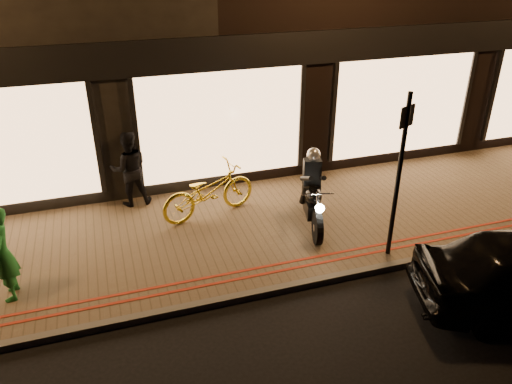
% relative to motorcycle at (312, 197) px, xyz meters
% --- Properties ---
extents(ground, '(90.00, 90.00, 0.00)m').
position_rel_motorcycle_xyz_m(ground, '(-1.23, -1.76, -0.73)').
color(ground, black).
rests_on(ground, ground).
extents(sidewalk, '(50.00, 4.00, 0.12)m').
position_rel_motorcycle_xyz_m(sidewalk, '(-1.23, 0.24, -0.67)').
color(sidewalk, brown).
rests_on(sidewalk, ground).
extents(kerb_stone, '(50.00, 0.14, 0.12)m').
position_rel_motorcycle_xyz_m(kerb_stone, '(-1.23, -1.71, -0.67)').
color(kerb_stone, '#59544C').
rests_on(kerb_stone, ground).
extents(red_kerb_lines, '(50.00, 0.26, 0.01)m').
position_rel_motorcycle_xyz_m(red_kerb_lines, '(-1.23, -1.21, -0.61)').
color(red_kerb_lines, '#9A220E').
rests_on(red_kerb_lines, sidewalk).
extents(motorcycle, '(0.76, 1.91, 1.59)m').
position_rel_motorcycle_xyz_m(motorcycle, '(0.00, 0.00, 0.00)').
color(motorcycle, black).
rests_on(motorcycle, sidewalk).
extents(sign_post, '(0.33, 0.17, 3.00)m').
position_rel_motorcycle_xyz_m(sign_post, '(0.92, -1.40, 1.06)').
color(sign_post, black).
rests_on(sign_post, sidewalk).
extents(bicycle_gold, '(2.17, 1.23, 1.08)m').
position_rel_motorcycle_xyz_m(bicycle_gold, '(-1.85, 1.00, -0.08)').
color(bicycle_gold, yellow).
rests_on(bicycle_gold, sidewalk).
extents(person_green, '(0.39, 0.59, 1.58)m').
position_rel_motorcycle_xyz_m(person_green, '(-5.46, -0.61, 0.17)').
color(person_green, '#1F742D').
rests_on(person_green, sidewalk).
extents(person_dark, '(0.81, 0.64, 1.63)m').
position_rel_motorcycle_xyz_m(person_dark, '(-3.31, 2.00, 0.20)').
color(person_dark, black).
rests_on(person_dark, sidewalk).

